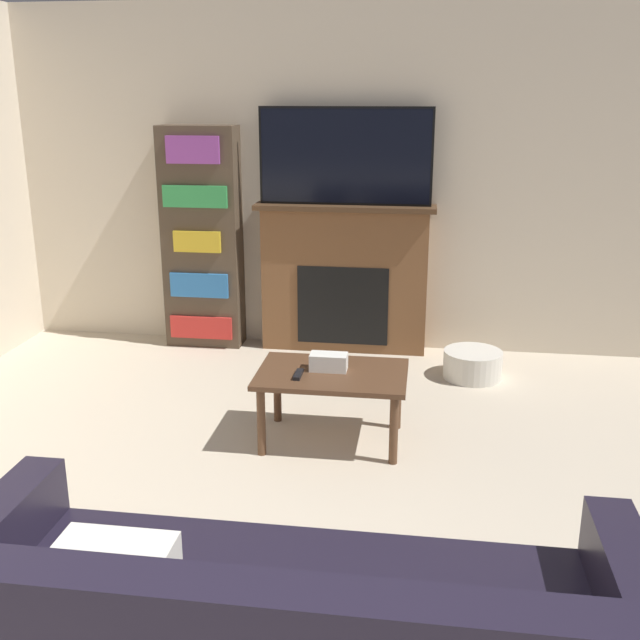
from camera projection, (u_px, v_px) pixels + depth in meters
wall_back at (347, 181)px, 5.91m from camera, size 6.39×0.06×2.70m
fireplace at (345, 278)px, 6.00m from camera, size 1.42×0.28×1.19m
tv at (346, 156)px, 5.70m from camera, size 1.33×0.03×0.74m
coffee_table at (332, 382)px, 4.43m from camera, size 0.88×0.59×0.45m
tissue_box at (329, 362)px, 4.43m from camera, size 0.22×0.12×0.10m
remote_control at (298, 374)px, 4.34m from camera, size 0.04×0.15×0.02m
bookshelf at (202, 239)px, 6.05m from camera, size 0.62×0.29×1.78m
storage_basket at (473, 364)px, 5.51m from camera, size 0.43×0.43×0.21m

